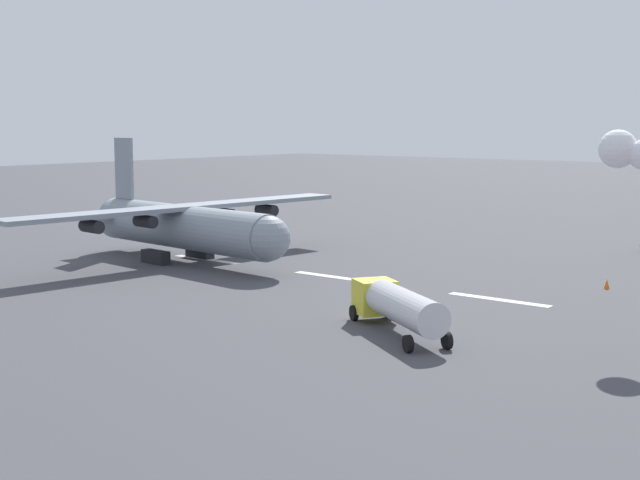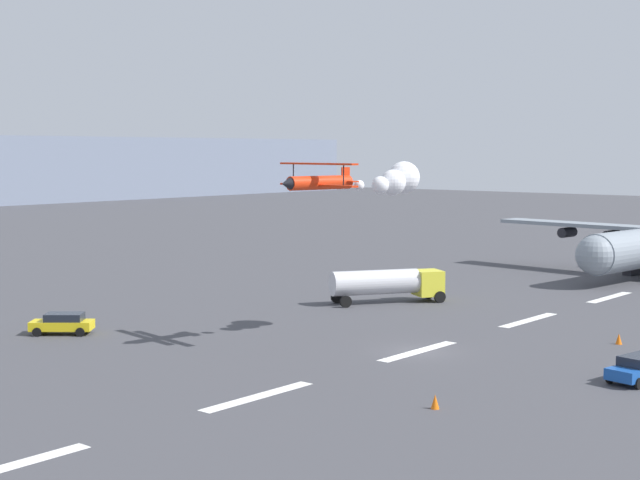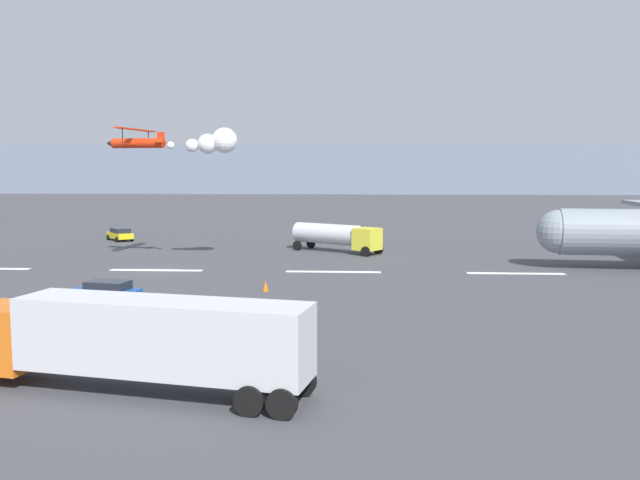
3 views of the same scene
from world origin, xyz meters
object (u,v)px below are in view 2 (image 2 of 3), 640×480
(fuel_tanker_truck, at_px, (389,283))
(traffic_cone_far, at_px, (619,339))
(airport_staff_sedan, at_px, (63,323))
(followme_car_yellow, at_px, (640,368))
(traffic_cone_near, at_px, (435,402))
(stunt_biplane_red, at_px, (381,180))

(fuel_tanker_truck, bearing_deg, traffic_cone_far, -100.91)
(traffic_cone_far, bearing_deg, airport_staff_sedan, 124.73)
(airport_staff_sedan, relative_size, traffic_cone_far, 5.99)
(followme_car_yellow, bearing_deg, fuel_tanker_truck, 63.41)
(traffic_cone_near, relative_size, traffic_cone_far, 1.00)
(traffic_cone_near, bearing_deg, stunt_biplane_red, 44.83)
(fuel_tanker_truck, xyz_separation_m, airport_staff_sedan, (-26.47, 9.53, -0.94))
(fuel_tanker_truck, xyz_separation_m, traffic_cone_near, (-26.15, -21.92, -1.38))
(airport_staff_sedan, bearing_deg, traffic_cone_far, -55.27)
(stunt_biplane_red, xyz_separation_m, fuel_tanker_truck, (12.46, 8.31, -9.30))
(stunt_biplane_red, relative_size, fuel_tanker_truck, 1.32)
(traffic_cone_near, distance_m, traffic_cone_far, 21.84)
(traffic_cone_far, bearing_deg, fuel_tanker_truck, 79.09)
(traffic_cone_near, bearing_deg, followme_car_yellow, -25.01)
(stunt_biplane_red, relative_size, followme_car_yellow, 2.77)
(stunt_biplane_red, xyz_separation_m, airport_staff_sedan, (-14.00, 17.84, -10.24))
(followme_car_yellow, height_order, airport_staff_sedan, same)
(fuel_tanker_truck, bearing_deg, followme_car_yellow, -116.59)
(followme_car_yellow, relative_size, traffic_cone_far, 6.10)
(stunt_biplane_red, bearing_deg, airport_staff_sedan, 128.13)
(followme_car_yellow, xyz_separation_m, traffic_cone_near, (-12.31, 5.74, -0.44))
(stunt_biplane_red, distance_m, airport_staff_sedan, 24.88)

